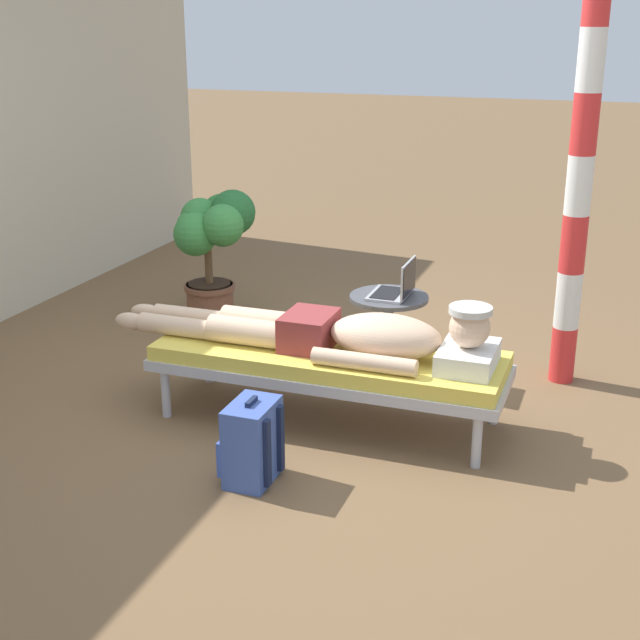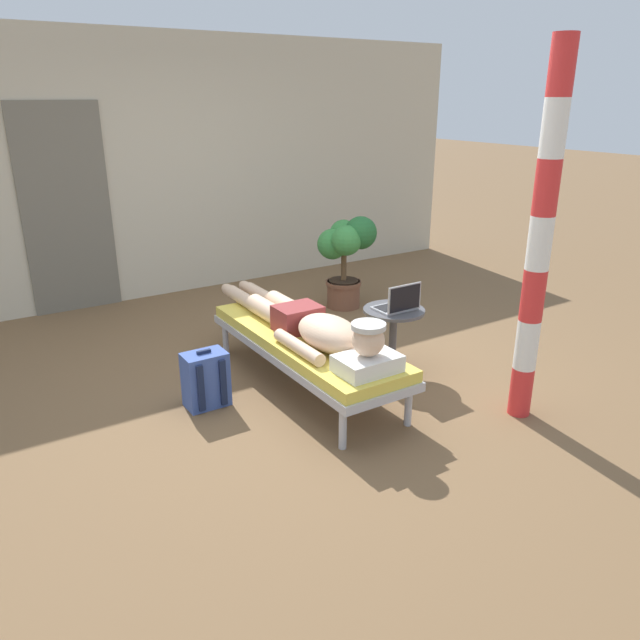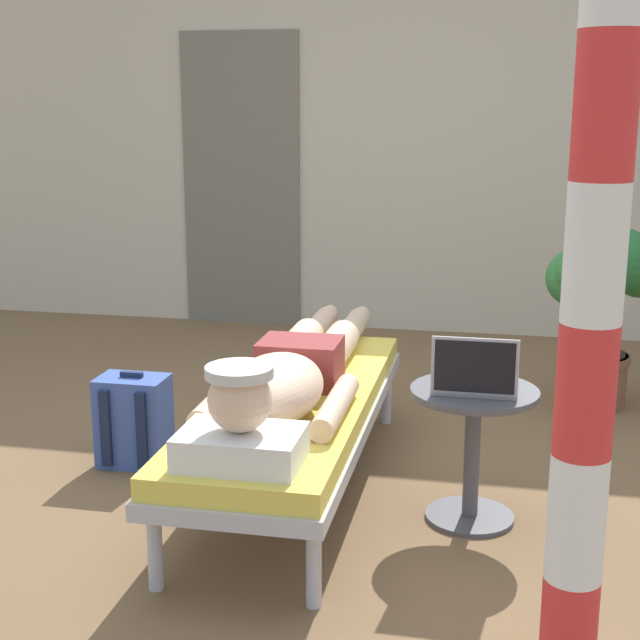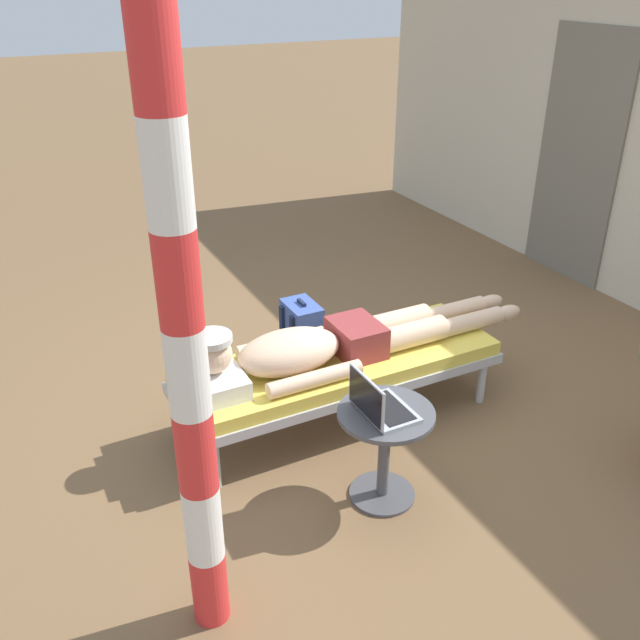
{
  "view_description": "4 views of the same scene",
  "coord_description": "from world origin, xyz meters",
  "px_view_note": "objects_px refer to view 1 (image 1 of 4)",
  "views": [
    {
      "loc": [
        -4.27,
        -1.64,
        2.14
      ],
      "look_at": [
        0.13,
        -0.06,
        0.52
      ],
      "focal_mm": 49.77,
      "sensor_mm": 36.0,
      "label": 1
    },
    {
      "loc": [
        -2.22,
        -3.76,
        2.09
      ],
      "look_at": [
        0.04,
        -0.25,
        0.54
      ],
      "focal_mm": 34.31,
      "sensor_mm": 36.0,
      "label": 2
    },
    {
      "loc": [
        0.77,
        -3.59,
        1.56
      ],
      "look_at": [
        0.02,
        0.04,
        0.68
      ],
      "focal_mm": 51.16,
      "sensor_mm": 36.0,
      "label": 3
    },
    {
      "loc": [
        3.0,
        -1.85,
        2.46
      ],
      "look_at": [
        -0.1,
        -0.26,
        0.65
      ],
      "focal_mm": 38.84,
      "sensor_mm": 36.0,
      "label": 4
    }
  ],
  "objects_px": {
    "side_table": "(388,322)",
    "laptop": "(397,287)",
    "person_reclining": "(344,334)",
    "backpack": "(252,443)",
    "potted_plant": "(213,237)",
    "porch_post": "(579,185)",
    "lounge_chair": "(329,362)"
  },
  "relations": [
    {
      "from": "backpack",
      "to": "potted_plant",
      "type": "relative_size",
      "value": 0.44
    },
    {
      "from": "side_table",
      "to": "potted_plant",
      "type": "relative_size",
      "value": 0.54
    },
    {
      "from": "lounge_chair",
      "to": "laptop",
      "type": "height_order",
      "value": "laptop"
    },
    {
      "from": "backpack",
      "to": "lounge_chair",
      "type": "bearing_deg",
      "value": -9.61
    },
    {
      "from": "potted_plant",
      "to": "backpack",
      "type": "bearing_deg",
      "value": -149.7
    },
    {
      "from": "person_reclining",
      "to": "potted_plant",
      "type": "xyz_separation_m",
      "value": [
        1.31,
        1.42,
        0.11
      ]
    },
    {
      "from": "person_reclining",
      "to": "backpack",
      "type": "distance_m",
      "value": 0.85
    },
    {
      "from": "person_reclining",
      "to": "laptop",
      "type": "distance_m",
      "value": 0.73
    },
    {
      "from": "side_table",
      "to": "backpack",
      "type": "xyz_separation_m",
      "value": [
        -1.48,
        0.26,
        -0.16
      ]
    },
    {
      "from": "potted_plant",
      "to": "porch_post",
      "type": "bearing_deg",
      "value": -96.6
    },
    {
      "from": "lounge_chair",
      "to": "porch_post",
      "type": "relative_size",
      "value": 0.8
    },
    {
      "from": "side_table",
      "to": "laptop",
      "type": "xyz_separation_m",
      "value": [
        0.0,
        -0.05,
        0.23
      ]
    },
    {
      "from": "potted_plant",
      "to": "person_reclining",
      "type": "bearing_deg",
      "value": -132.72
    },
    {
      "from": "potted_plant",
      "to": "side_table",
      "type": "bearing_deg",
      "value": -111.87
    },
    {
      "from": "porch_post",
      "to": "backpack",
      "type": "bearing_deg",
      "value": 144.06
    },
    {
      "from": "person_reclining",
      "to": "backpack",
      "type": "height_order",
      "value": "person_reclining"
    },
    {
      "from": "backpack",
      "to": "potted_plant",
      "type": "xyz_separation_m",
      "value": [
        2.07,
        1.21,
        0.43
      ]
    },
    {
      "from": "person_reclining",
      "to": "porch_post",
      "type": "xyz_separation_m",
      "value": [
        1.02,
        -1.08,
        0.69
      ]
    },
    {
      "from": "person_reclining",
      "to": "potted_plant",
      "type": "height_order",
      "value": "potted_plant"
    },
    {
      "from": "backpack",
      "to": "porch_post",
      "type": "bearing_deg",
      "value": -35.94
    },
    {
      "from": "laptop",
      "to": "backpack",
      "type": "xyz_separation_m",
      "value": [
        -1.48,
        0.31,
        -0.39
      ]
    },
    {
      "from": "potted_plant",
      "to": "laptop",
      "type": "bearing_deg",
      "value": -111.2
    },
    {
      "from": "porch_post",
      "to": "side_table",
      "type": "bearing_deg",
      "value": 106.3
    },
    {
      "from": "laptop",
      "to": "potted_plant",
      "type": "bearing_deg",
      "value": 68.8
    },
    {
      "from": "side_table",
      "to": "laptop",
      "type": "bearing_deg",
      "value": -90.0
    },
    {
      "from": "side_table",
      "to": "lounge_chair",
      "type": "bearing_deg",
      "value": 169.55
    },
    {
      "from": "lounge_chair",
      "to": "person_reclining",
      "type": "height_order",
      "value": "person_reclining"
    },
    {
      "from": "laptop",
      "to": "potted_plant",
      "type": "relative_size",
      "value": 0.32
    },
    {
      "from": "lounge_chair",
      "to": "person_reclining",
      "type": "relative_size",
      "value": 0.89
    },
    {
      "from": "laptop",
      "to": "porch_post",
      "type": "bearing_deg",
      "value": -72.89
    },
    {
      "from": "backpack",
      "to": "potted_plant",
      "type": "distance_m",
      "value": 2.43
    },
    {
      "from": "side_table",
      "to": "laptop",
      "type": "distance_m",
      "value": 0.23
    }
  ]
}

